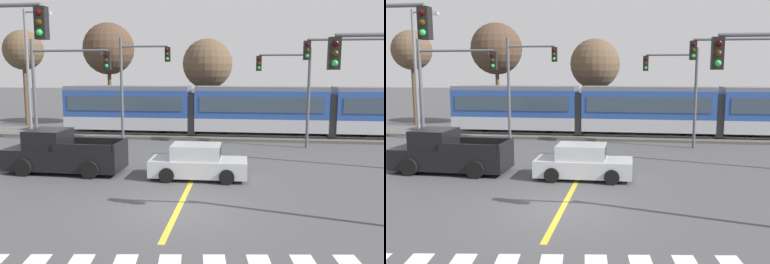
% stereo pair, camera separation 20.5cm
% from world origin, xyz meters
% --- Properties ---
extents(ground_plane, '(200.00, 200.00, 0.00)m').
position_xyz_m(ground_plane, '(0.00, 0.00, 0.00)').
color(ground_plane, '#474749').
extents(track_bed, '(120.00, 4.00, 0.18)m').
position_xyz_m(track_bed, '(0.00, 15.82, 0.09)').
color(track_bed, '#56514C').
rests_on(track_bed, ground).
extents(rail_near, '(120.00, 0.08, 0.10)m').
position_xyz_m(rail_near, '(0.00, 15.10, 0.23)').
color(rail_near, '#939399').
rests_on(rail_near, track_bed).
extents(rail_far, '(120.00, 0.08, 0.10)m').
position_xyz_m(rail_far, '(0.00, 16.54, 0.23)').
color(rail_far, '#939399').
rests_on(rail_far, track_bed).
extents(light_rail_tram, '(28.00, 2.64, 3.43)m').
position_xyz_m(light_rail_tram, '(3.26, 15.81, 2.05)').
color(light_rail_tram, '#B7BAC1').
rests_on(light_rail_tram, track_bed).
extents(lane_centre_line, '(0.20, 16.69, 0.01)m').
position_xyz_m(lane_centre_line, '(0.00, 5.47, 0.00)').
color(lane_centre_line, gold).
rests_on(lane_centre_line, ground).
extents(sedan_crossing, '(4.21, 1.94, 1.52)m').
position_xyz_m(sedan_crossing, '(0.22, 4.10, 0.70)').
color(sedan_crossing, '#B7BABF').
rests_on(sedan_crossing, ground).
extents(pickup_truck, '(5.44, 2.31, 1.98)m').
position_xyz_m(pickup_truck, '(-6.13, 4.47, 0.84)').
color(pickup_truck, black).
rests_on(pickup_truck, ground).
extents(traffic_light_mid_left, '(4.25, 0.38, 6.28)m').
position_xyz_m(traffic_light_mid_left, '(-7.29, 6.91, 4.11)').
color(traffic_light_mid_left, '#515459').
rests_on(traffic_light_mid_left, ground).
extents(traffic_light_far_right, '(3.25, 0.38, 6.04)m').
position_xyz_m(traffic_light_far_right, '(4.93, 12.12, 3.97)').
color(traffic_light_far_right, '#515459').
rests_on(traffic_light_far_right, ground).
extents(traffic_light_mid_right, '(4.25, 0.38, 6.67)m').
position_xyz_m(traffic_light_mid_right, '(7.72, 7.15, 4.37)').
color(traffic_light_mid_right, '#515459').
rests_on(traffic_light_mid_right, ground).
extents(traffic_light_far_left, '(3.25, 0.38, 6.74)m').
position_xyz_m(traffic_light_far_left, '(-4.62, 12.17, 4.34)').
color(traffic_light_far_left, '#515459').
rests_on(traffic_light_far_left, ground).
extents(street_lamp_west, '(1.93, 0.28, 8.74)m').
position_xyz_m(street_lamp_west, '(-12.22, 12.98, 4.92)').
color(street_lamp_west, slate).
rests_on(street_lamp_west, ground).
extents(bare_tree_far_west, '(3.37, 3.37, 8.15)m').
position_xyz_m(bare_tree_far_west, '(-16.68, 20.13, 6.41)').
color(bare_tree_far_west, brown).
rests_on(bare_tree_far_west, ground).
extents(bare_tree_west, '(4.39, 4.39, 8.77)m').
position_xyz_m(bare_tree_west, '(-9.45, 21.09, 6.55)').
color(bare_tree_west, brown).
rests_on(bare_tree_west, ground).
extents(bare_tree_east, '(4.02, 4.02, 7.26)m').
position_xyz_m(bare_tree_east, '(-0.84, 19.94, 5.23)').
color(bare_tree_east, brown).
rests_on(bare_tree_east, ground).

